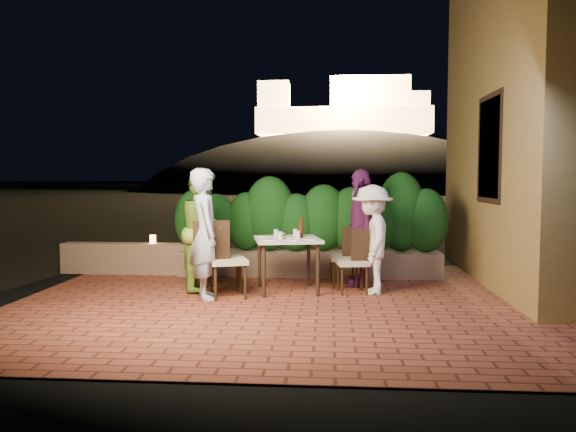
# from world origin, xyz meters

# --- Properties ---
(ground) EXTENTS (400.00, 400.00, 0.00)m
(ground) POSITION_xyz_m (0.00, 0.00, -0.02)
(ground) COLOR black
(ground) RESTS_ON ground
(terrace_floor) EXTENTS (7.00, 6.00, 0.15)m
(terrace_floor) POSITION_xyz_m (0.00, 0.50, -0.07)
(terrace_floor) COLOR brown
(terrace_floor) RESTS_ON ground
(building_wall) EXTENTS (1.60, 5.00, 5.00)m
(building_wall) POSITION_xyz_m (3.60, 2.00, 2.50)
(building_wall) COLOR olive
(building_wall) RESTS_ON ground
(window_pane) EXTENTS (0.08, 1.00, 1.40)m
(window_pane) POSITION_xyz_m (2.82, 1.50, 2.00)
(window_pane) COLOR black
(window_pane) RESTS_ON building_wall
(window_frame) EXTENTS (0.06, 1.15, 1.55)m
(window_frame) POSITION_xyz_m (2.81, 1.50, 2.00)
(window_frame) COLOR black
(window_frame) RESTS_ON building_wall
(planter) EXTENTS (4.20, 0.55, 0.40)m
(planter) POSITION_xyz_m (0.20, 2.30, 0.20)
(planter) COLOR #7B654E
(planter) RESTS_ON ground
(hedge) EXTENTS (4.00, 0.70, 1.10)m
(hedge) POSITION_xyz_m (0.20, 2.30, 0.95)
(hedge) COLOR #113F12
(hedge) RESTS_ON planter
(parapet) EXTENTS (2.20, 0.30, 0.50)m
(parapet) POSITION_xyz_m (-2.80, 2.30, 0.25)
(parapet) COLOR #7B654E
(parapet) RESTS_ON ground
(hill) EXTENTS (52.00, 40.00, 22.00)m
(hill) POSITION_xyz_m (2.00, 60.00, -4.00)
(hill) COLOR black
(hill) RESTS_ON ground
(fortress) EXTENTS (26.00, 8.00, 8.00)m
(fortress) POSITION_xyz_m (2.00, 60.00, 10.50)
(fortress) COLOR #FFCC7A
(fortress) RESTS_ON hill
(dining_table) EXTENTS (1.04, 1.04, 0.75)m
(dining_table) POSITION_xyz_m (-0.05, 1.02, 0.38)
(dining_table) COLOR white
(dining_table) RESTS_ON ground
(plate_nw) EXTENTS (0.21, 0.21, 0.01)m
(plate_nw) POSITION_xyz_m (-0.25, 0.74, 0.76)
(plate_nw) COLOR white
(plate_nw) RESTS_ON dining_table
(plate_sw) EXTENTS (0.23, 0.23, 0.01)m
(plate_sw) POSITION_xyz_m (-0.37, 1.15, 0.76)
(plate_sw) COLOR white
(plate_sw) RESTS_ON dining_table
(plate_ne) EXTENTS (0.24, 0.24, 0.01)m
(plate_ne) POSITION_xyz_m (0.27, 0.87, 0.76)
(plate_ne) COLOR white
(plate_ne) RESTS_ON dining_table
(plate_se) EXTENTS (0.23, 0.23, 0.01)m
(plate_se) POSITION_xyz_m (0.16, 1.26, 0.76)
(plate_se) COLOR white
(plate_se) RESTS_ON dining_table
(plate_centre) EXTENTS (0.24, 0.24, 0.01)m
(plate_centre) POSITION_xyz_m (-0.01, 1.02, 0.76)
(plate_centre) COLOR white
(plate_centre) RESTS_ON dining_table
(plate_front) EXTENTS (0.20, 0.20, 0.01)m
(plate_front) POSITION_xyz_m (0.08, 0.76, 0.76)
(plate_front) COLOR white
(plate_front) RESTS_ON dining_table
(glass_nw) EXTENTS (0.06, 0.06, 0.11)m
(glass_nw) POSITION_xyz_m (-0.14, 0.82, 0.80)
(glass_nw) COLOR silver
(glass_nw) RESTS_ON dining_table
(glass_sw) EXTENTS (0.06, 0.06, 0.11)m
(glass_sw) POSITION_xyz_m (-0.23, 1.16, 0.80)
(glass_sw) COLOR silver
(glass_sw) RESTS_ON dining_table
(glass_ne) EXTENTS (0.06, 0.06, 0.11)m
(glass_ne) POSITION_xyz_m (0.10, 0.98, 0.80)
(glass_ne) COLOR silver
(glass_ne) RESTS_ON dining_table
(glass_se) EXTENTS (0.07, 0.07, 0.11)m
(glass_se) POSITION_xyz_m (0.05, 1.19, 0.81)
(glass_se) COLOR silver
(glass_se) RESTS_ON dining_table
(beer_bottle) EXTENTS (0.06, 0.06, 0.31)m
(beer_bottle) POSITION_xyz_m (0.13, 1.09, 0.91)
(beer_bottle) COLOR #4A1E0C
(beer_bottle) RESTS_ON dining_table
(bowl) EXTENTS (0.19, 0.19, 0.04)m
(bowl) POSITION_xyz_m (-0.20, 1.28, 0.77)
(bowl) COLOR white
(bowl) RESTS_ON dining_table
(chair_left_front) EXTENTS (0.60, 0.60, 1.03)m
(chair_left_front) POSITION_xyz_m (-0.81, 0.57, 0.51)
(chair_left_front) COLOR black
(chair_left_front) RESTS_ON ground
(chair_left_back) EXTENTS (0.48, 0.48, 0.92)m
(chair_left_back) POSITION_xyz_m (-0.95, 1.10, 0.46)
(chair_left_back) COLOR black
(chair_left_back) RESTS_ON ground
(chair_right_front) EXTENTS (0.46, 0.46, 0.89)m
(chair_right_front) POSITION_xyz_m (0.85, 0.98, 0.44)
(chair_right_front) COLOR black
(chair_right_front) RESTS_ON ground
(chair_right_back) EXTENTS (0.45, 0.45, 0.87)m
(chair_right_back) POSITION_xyz_m (0.74, 1.47, 0.44)
(chair_right_back) COLOR black
(chair_right_back) RESTS_ON ground
(diner_blue) EXTENTS (0.60, 0.73, 1.71)m
(diner_blue) POSITION_xyz_m (-1.09, 0.49, 0.86)
(diner_blue) COLOR #A6BFD6
(diner_blue) RESTS_ON ground
(diner_green) EXTENTS (0.73, 0.89, 1.70)m
(diner_green) POSITION_xyz_m (-1.25, 1.08, 0.85)
(diner_green) COLOR #83B538
(diner_green) RESTS_ON ground
(diner_white) EXTENTS (0.57, 0.97, 1.49)m
(diner_white) POSITION_xyz_m (1.11, 0.97, 0.75)
(diner_white) COLOR white
(diner_white) RESTS_ON ground
(diner_purple) EXTENTS (0.53, 1.05, 1.71)m
(diner_purple) POSITION_xyz_m (0.99, 1.56, 0.86)
(diner_purple) COLOR #6B2365
(diner_purple) RESTS_ON ground
(parapet_lamp) EXTENTS (0.10, 0.10, 0.14)m
(parapet_lamp) POSITION_xyz_m (-2.38, 2.30, 0.57)
(parapet_lamp) COLOR orange
(parapet_lamp) RESTS_ON parapet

